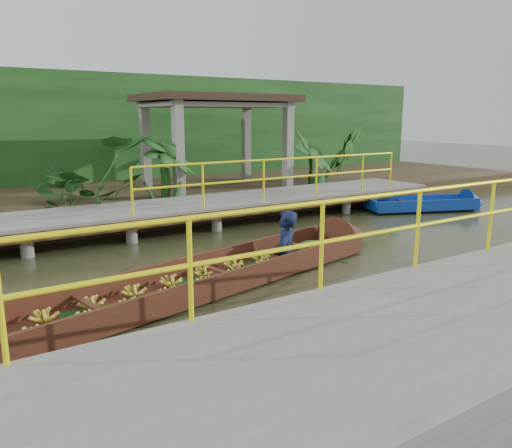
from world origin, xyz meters
TOP-DOWN VIEW (x-y plane):
  - ground at (0.00, 0.00)m, footprint 80.00×80.00m
  - land_strip at (0.00, 7.50)m, footprint 30.00×8.00m
  - far_dock at (0.02, 3.43)m, footprint 16.00×2.06m
  - near_dock at (1.00, -4.20)m, footprint 18.00×2.40m
  - pavilion at (3.00, 6.30)m, footprint 4.40×3.00m
  - foliage_backdrop at (0.00, 10.00)m, footprint 30.00×0.80m
  - vendor_boat at (-1.51, -0.77)m, footprint 10.30×3.12m
  - moored_blue_boat at (7.78, 1.52)m, footprint 3.59×2.11m
  - tropical_plants at (0.57, 5.30)m, footprint 14.58×1.58m

SIDE VIEW (x-z plane):
  - ground at x=0.00m, z-range 0.00..0.00m
  - moored_blue_boat at x=7.78m, z-range -0.27..0.57m
  - land_strip at x=0.00m, z-range 0.00..0.45m
  - vendor_boat at x=-1.51m, z-range -0.86..1.33m
  - near_dock at x=1.00m, z-range -0.56..1.16m
  - far_dock at x=0.02m, z-range -0.35..1.30m
  - tropical_plants at x=0.57m, z-range 0.45..2.43m
  - foliage_backdrop at x=0.00m, z-range 0.00..4.00m
  - pavilion at x=3.00m, z-range 1.32..4.32m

